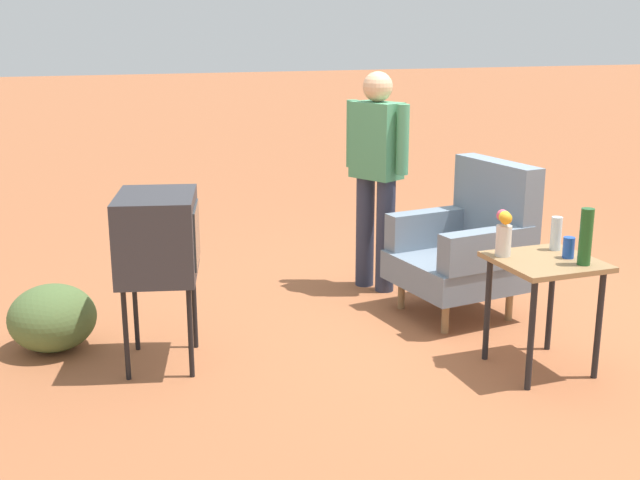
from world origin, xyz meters
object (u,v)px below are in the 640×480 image
(bottle_short_clear, at_px, (556,233))
(flower_vase, at_px, (504,231))
(bottle_wine_green, at_px, (586,237))
(side_table, at_px, (545,276))
(tv_on_stand, at_px, (158,237))
(soda_can_blue, at_px, (569,248))
(person_standing, at_px, (376,167))
(armchair, at_px, (469,244))

(bottle_short_clear, distance_m, flower_vase, 0.37)
(bottle_wine_green, bearing_deg, side_table, -140.81)
(tv_on_stand, distance_m, soda_can_blue, 2.36)
(tv_on_stand, relative_size, flower_vase, 3.89)
(person_standing, xyz_separation_m, flower_vase, (1.57, 0.11, -0.12))
(armchair, bearing_deg, soda_can_blue, 2.75)
(bottle_wine_green, xyz_separation_m, flower_vase, (-0.31, -0.33, -0.01))
(bottle_short_clear, xyz_separation_m, soda_can_blue, (0.17, -0.03, -0.04))
(side_table, bearing_deg, armchair, 175.12)
(armchair, distance_m, flower_vase, 0.95)
(soda_can_blue, height_order, flower_vase, flower_vase)
(person_standing, xyz_separation_m, bottle_wine_green, (1.87, 0.43, -0.11))
(armchair, relative_size, tv_on_stand, 1.03)
(side_table, distance_m, bottle_short_clear, 0.30)
(side_table, bearing_deg, soda_can_blue, 81.24)
(soda_can_blue, bearing_deg, bottle_wine_green, -0.66)
(tv_on_stand, height_order, soda_can_blue, tv_on_stand)
(side_table, height_order, soda_can_blue, soda_can_blue)
(side_table, height_order, tv_on_stand, tv_on_stand)
(armchair, bearing_deg, flower_vase, -18.28)
(person_standing, bearing_deg, armchair, 28.25)
(bottle_short_clear, bearing_deg, person_standing, -163.27)
(bottle_short_clear, bearing_deg, side_table, -48.44)
(person_standing, bearing_deg, bottle_wine_green, 13.03)
(bottle_short_clear, xyz_separation_m, bottle_wine_green, (0.31, -0.04, 0.06))
(tv_on_stand, xyz_separation_m, soda_can_blue, (0.86, 2.20, -0.05))
(side_table, xyz_separation_m, bottle_short_clear, (-0.15, 0.17, 0.20))
(armchair, relative_size, person_standing, 0.65)
(side_table, xyz_separation_m, tv_on_stand, (-0.84, -2.06, 0.21))
(flower_vase, bearing_deg, soda_can_blue, 62.98)
(person_standing, distance_m, soda_can_blue, 1.80)
(armchair, distance_m, soda_can_blue, 1.04)
(armchair, relative_size, side_table, 1.58)
(side_table, xyz_separation_m, soda_can_blue, (0.02, 0.13, 0.16))
(bottle_wine_green, bearing_deg, tv_on_stand, -114.49)
(bottle_short_clear, relative_size, bottle_wine_green, 0.62)
(armchair, height_order, bottle_short_clear, armchair)
(person_standing, relative_size, bottle_wine_green, 5.12)
(tv_on_stand, distance_m, person_standing, 1.97)
(tv_on_stand, xyz_separation_m, flower_vase, (0.69, 1.87, 0.04))
(side_table, height_order, bottle_wine_green, bottle_wine_green)
(side_table, distance_m, person_standing, 1.78)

